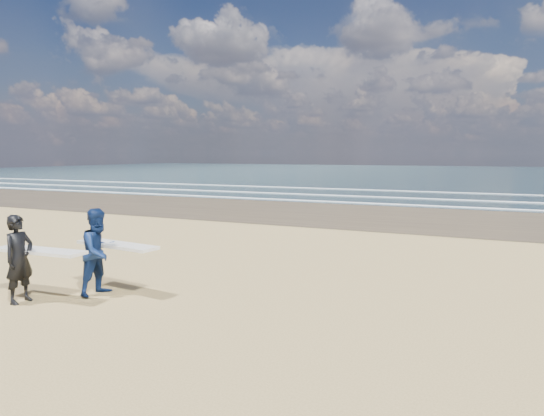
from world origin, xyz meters
The scene contains 2 objects.
surfer_near centered at (-0.86, -0.36, 0.96)m, with size 2.23×1.04×1.90m.
surfer_far centered at (0.23, 0.79, 0.99)m, with size 2.25×1.25×1.96m.
Camera 1 is at (8.23, -7.36, 3.18)m, focal length 32.00 mm.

